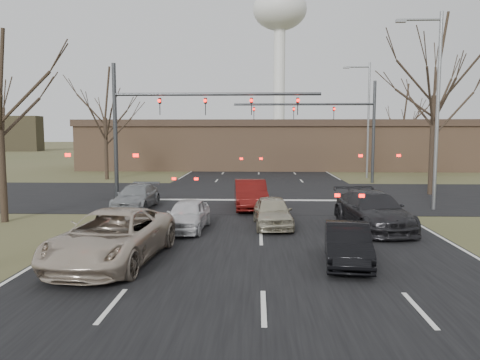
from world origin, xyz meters
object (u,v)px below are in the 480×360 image
at_px(streetlight_right_far, 366,114).
at_px(car_white_sedan, 188,215).
at_px(car_black_hatch, 347,244).
at_px(water_tower, 280,19).
at_px(building, 277,144).
at_px(mast_arm_far, 338,119).
at_px(car_grey_ahead, 136,197).
at_px(car_silver_ahead, 272,212).
at_px(car_silver_suv, 112,237).
at_px(car_red_ahead, 250,194).
at_px(car_charcoal_sedan, 373,211).
at_px(mast_arm_near, 170,114).
at_px(streetlight_right_near, 434,101).

xyz_separation_m(streetlight_right_far, car_white_sedan, (-12.32, -22.52, -4.95)).
bearing_deg(car_black_hatch, water_tower, 95.21).
relative_size(building, mast_arm_far, 3.81).
relative_size(building, water_tower, 0.95).
bearing_deg(car_grey_ahead, car_silver_ahead, -30.82).
bearing_deg(streetlight_right_far, car_silver_suv, -116.97).
height_order(streetlight_right_far, car_black_hatch, streetlight_right_far).
distance_m(car_silver_suv, car_red_ahead, 11.15).
height_order(water_tower, car_black_hatch, water_tower).
distance_m(water_tower, car_black_hatch, 125.23).
bearing_deg(car_red_ahead, car_charcoal_sedan, -48.18).
xyz_separation_m(mast_arm_near, car_silver_suv, (0.62, -13.38, -4.27)).
bearing_deg(car_charcoal_sedan, car_black_hatch, -118.42).
bearing_deg(mast_arm_far, streetlight_right_far, 51.89).
bearing_deg(building, streetlight_right_far, -56.35).
bearing_deg(car_white_sedan, streetlight_right_far, 64.54).
distance_m(building, car_silver_ahead, 32.83).
height_order(car_white_sedan, car_red_ahead, car_red_ahead).
bearing_deg(streetlight_right_near, car_black_hatch, -121.28).
bearing_deg(car_red_ahead, car_black_hatch, -77.17).
bearing_deg(car_silver_ahead, streetlight_right_near, 26.38).
bearing_deg(water_tower, streetlight_right_far, -87.95).
height_order(car_silver_suv, car_black_hatch, car_silver_suv).
distance_m(building, car_red_ahead, 28.19).
bearing_deg(car_white_sedan, water_tower, 88.78).
distance_m(building, mast_arm_far, 15.75).
bearing_deg(mast_arm_far, car_black_hatch, -98.76).
relative_size(car_red_ahead, car_silver_ahead, 1.21).
relative_size(streetlight_right_far, car_silver_ahead, 2.63).
bearing_deg(mast_arm_far, building, 105.58).
xyz_separation_m(mast_arm_far, car_red_ahead, (-6.68, -13.02, -4.26)).
bearing_deg(streetlight_right_near, water_tower, 91.47).
bearing_deg(car_black_hatch, car_silver_suv, -172.02).
height_order(streetlight_right_near, car_charcoal_sedan, streetlight_right_near).
height_order(mast_arm_far, car_white_sedan, mast_arm_far).
bearing_deg(streetlight_right_far, streetlight_right_near, -91.68).
height_order(building, car_charcoal_sedan, building).
height_order(car_black_hatch, car_red_ahead, car_red_ahead).
height_order(building, car_white_sedan, building).
bearing_deg(mast_arm_near, car_silver_ahead, -53.48).
height_order(car_black_hatch, car_grey_ahead, car_grey_ahead).
relative_size(car_silver_suv, car_white_sedan, 1.55).
bearing_deg(streetlight_right_far, building, 123.65).
bearing_deg(streetlight_right_near, car_red_ahead, -179.89).
relative_size(streetlight_right_far, car_white_sedan, 2.68).
distance_m(streetlight_right_far, car_white_sedan, 26.14).
distance_m(streetlight_right_far, car_black_hatch, 28.49).
bearing_deg(streetlight_right_far, car_red_ahead, -119.99).
relative_size(building, mast_arm_near, 3.50).
height_order(water_tower, car_white_sedan, water_tower).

